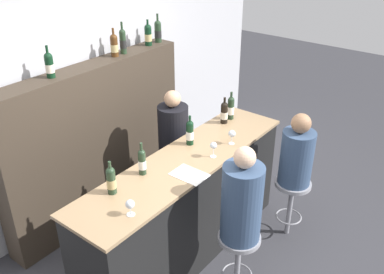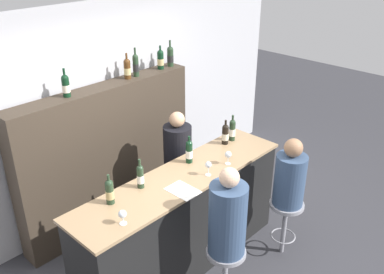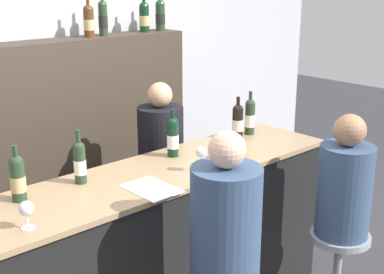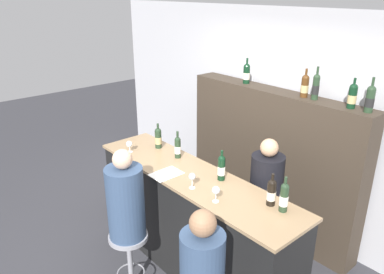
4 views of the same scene
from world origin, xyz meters
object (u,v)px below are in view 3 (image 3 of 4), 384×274
Objects in this scene: wine_bottle_backbar_2 at (103,17)px; wine_bottle_backbar_4 at (160,15)px; wine_bottle_counter_2 at (173,137)px; guest_seated_right at (345,185)px; wine_glass_1 at (201,153)px; bartender at (162,191)px; wine_bottle_backbar_3 at (144,17)px; wine_bottle_counter_0 at (18,178)px; wine_bottle_counter_4 at (250,116)px; wine_bottle_counter_3 at (238,121)px; wine_glass_2 at (238,143)px; bar_stool_right at (339,255)px; guest_seated_left at (226,231)px; wine_bottle_backbar_1 at (89,20)px; wine_bottle_counter_1 at (80,162)px; wine_glass_0 at (26,210)px.

wine_bottle_backbar_2 is 1.04× the size of wine_bottle_backbar_4.
guest_seated_right reaches higher than wine_bottle_counter_2.
bartender is (0.28, 0.71, -0.53)m from wine_glass_1.
wine_bottle_backbar_3 is 0.16m from wine_bottle_backbar_4.
wine_bottle_counter_4 is at bearing 0.00° from wine_bottle_counter_0.
wine_bottle_counter_3 is 0.46m from wine_glass_2.
wine_glass_1 is (-0.76, -0.31, -0.02)m from wine_bottle_counter_4.
bar_stool_right is (0.64, -0.82, -0.71)m from wine_bottle_counter_2.
wine_bottle_counter_2 is 0.93m from guest_seated_left.
wine_glass_2 is at bearing -84.19° from wine_bottle_backbar_1.
wine_bottle_backbar_3 is (1.27, 1.07, 0.63)m from wine_bottle_counter_1.
wine_bottle_counter_0 is 1.01× the size of wine_bottle_counter_3.
bar_stool_right is (1.30, -0.82, -0.71)m from wine_bottle_counter_1.
guest_seated_left is at bearing -52.67° from wine_bottle_counter_0.
bar_stool_right is at bearing 0.00° from guest_seated_left.
wine_bottle_backbar_4 is (0.68, -0.00, 0.01)m from wine_bottle_backbar_1.
wine_bottle_counter_3 is 0.97× the size of wine_bottle_backbar_1.
wine_bottle_counter_1 is at bearing 180.00° from wine_bottle_counter_3.
wine_bottle_backbar_2 reaches higher than wine_glass_1.
wine_bottle_counter_0 is at bearing 153.45° from bar_stool_right.
wine_bottle_backbar_2 is at bearing 102.23° from guest_seated_right.
bar_stool_right is (0.39, -0.51, -0.69)m from wine_glass_2.
wine_bottle_backbar_4 is at bearing 36.71° from wine_bottle_counter_1.
wine_bottle_backbar_3 is at bearing 62.30° from guest_seated_left.
wine_bottle_counter_1 is 1.11m from bartender.
wine_bottle_counter_4 is (1.36, 0.00, 0.01)m from wine_bottle_counter_1.
wine_bottle_counter_4 is 0.83m from bartender.
wine_bottle_counter_1 is 0.67m from wine_glass_1.
guest_seated_right is at bearing -16.19° from wine_glass_0.
bar_stool_right is (-0.14, -1.89, -1.35)m from wine_bottle_backbar_4.
wine_bottle_counter_2 reaches higher than wine_bottle_counter_3.
wine_bottle_counter_0 is at bearing 180.00° from wine_bottle_counter_3.
bartender reaches higher than wine_bottle_counter_1.
wine_glass_2 reaches higher than bar_stool_right.
guest_seated_right is at bearing -74.22° from wine_bottle_backbar_1.
wine_bottle_counter_1 is 1.36m from wine_bottle_counter_4.
bartender is (-0.42, 1.22, -0.30)m from guest_seated_right.
wine_bottle_backbar_3 is 1.57m from wine_glass_2.
wine_bottle_backbar_2 is 1.16× the size of wine_bottle_backbar_3.
bar_stool_right is at bearing -94.24° from wine_bottle_backbar_4.
wine_glass_1 is 0.93m from bartender.
wine_glass_1 is (-0.84, -1.38, -0.65)m from wine_bottle_backbar_4.
wine_bottle_backbar_2 reaches higher than guest_seated_right.
wine_glass_1 is 0.23× the size of bar_stool_right.
wine_bottle_counter_3 is 1.26m from wine_bottle_backbar_4.
wine_bottle_counter_2 reaches higher than wine_bottle_counter_0.
wine_glass_2 is 0.95m from bar_stool_right.
wine_glass_2 is (0.14, -1.38, -0.65)m from wine_bottle_backbar_1.
wine_bottle_counter_4 reaches higher than wine_bottle_counter_0.
wine_bottle_counter_2 is at bearing 180.00° from wine_bottle_counter_3.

